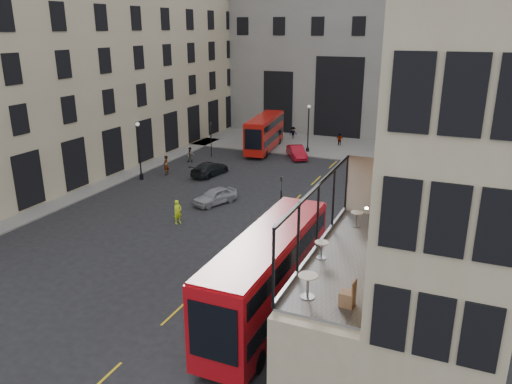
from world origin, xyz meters
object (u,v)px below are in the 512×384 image
at_px(bus_near, 268,273).
at_px(cafe_table_mid, 322,247).
at_px(car_a, 215,196).
at_px(pedestrian_d, 384,150).
at_px(cafe_chair_d, 383,217).
at_px(cafe_chair_a, 348,298).
at_px(street_lamp_a, 140,154).
at_px(car_c, 210,169).
at_px(street_lamp_b, 308,131).
at_px(bicycle, 298,201).
at_px(pedestrian_a, 190,155).
at_px(pedestrian_b, 293,133).
at_px(traffic_light_near, 281,196).
at_px(cafe_chair_c, 377,248).
at_px(traffic_light_far, 211,135).
at_px(cafe_table_far, 357,217).
at_px(cafe_chair_b, 373,261).
at_px(cyclist, 178,212).
at_px(car_b, 297,152).
at_px(pedestrian_c, 340,140).
at_px(pedestrian_e, 166,165).
at_px(cafe_table_near, 308,283).
at_px(bus_far, 265,131).

height_order(bus_near, cafe_table_mid, cafe_table_mid).
relative_size(car_a, pedestrian_d, 1.97).
bearing_deg(cafe_chair_d, cafe_chair_a, -88.60).
height_order(street_lamp_a, car_c, street_lamp_a).
xyz_separation_m(street_lamp_b, bicycle, (4.65, -17.26, -1.96)).
distance_m(car_c, cafe_chair_a, 32.14).
relative_size(bicycle, pedestrian_a, 1.03).
height_order(bus_near, pedestrian_b, bus_near).
bearing_deg(street_lamp_b, traffic_light_near, -77.20).
height_order(pedestrian_a, cafe_chair_a, cafe_chair_a).
xyz_separation_m(cafe_table_mid, cafe_chair_c, (1.98, 1.18, -0.18)).
bearing_deg(traffic_light_far, cafe_chair_c, -50.88).
height_order(traffic_light_far, cafe_table_far, cafe_table_far).
bearing_deg(cafe_chair_b, cyclist, 145.77).
xyz_separation_m(traffic_light_near, cafe_table_far, (6.98, -8.82, 2.64)).
height_order(traffic_light_far, street_lamp_a, street_lamp_a).
relative_size(car_a, cafe_table_far, 5.33).
bearing_deg(pedestrian_a, bicycle, -39.69).
xyz_separation_m(pedestrian_b, cafe_table_mid, (15.14, -40.52, 4.27)).
height_order(car_b, pedestrian_b, pedestrian_b).
bearing_deg(cafe_chair_a, pedestrian_b, 111.21).
bearing_deg(pedestrian_d, pedestrian_c, 46.29).
height_order(pedestrian_c, pedestrian_e, pedestrian_e).
relative_size(street_lamp_b, cyclist, 3.05).
distance_m(pedestrian_b, cafe_table_far, 40.07).
bearing_deg(cafe_table_near, cyclist, 135.22).
bearing_deg(cafe_chair_b, street_lamp_b, 111.26).
height_order(cafe_chair_b, cafe_chair_c, cafe_chair_c).
relative_size(car_b, bicycle, 2.51).
distance_m(bus_near, car_c, 25.09).
bearing_deg(car_a, car_c, 144.25).
bearing_deg(street_lamp_b, pedestrian_e, -124.98).
height_order(street_lamp_a, street_lamp_b, same).
xyz_separation_m(traffic_light_near, cafe_chair_a, (8.22, -15.86, 2.47)).
distance_m(bicycle, pedestrian_b, 24.54).
relative_size(car_a, pedestrian_b, 2.36).
height_order(pedestrian_b, cafe_chair_b, cafe_chair_b).
bearing_deg(pedestrian_c, car_b, 61.01).
height_order(bus_near, cafe_chair_d, cafe_chair_d).
relative_size(bus_far, bicycle, 6.09).
distance_m(traffic_light_far, cafe_table_near, 38.16).
bearing_deg(traffic_light_near, cafe_chair_b, -56.15).
height_order(traffic_light_far, bus_far, bus_far).
xyz_separation_m(car_b, pedestrian_e, (-9.40, -10.88, 0.27)).
bearing_deg(pedestrian_e, cafe_chair_a, 35.37).
xyz_separation_m(car_a, car_c, (-4.22, 6.95, -0.00)).
xyz_separation_m(bus_far, pedestrian_d, (13.15, 1.55, -1.23)).
height_order(traffic_light_near, bus_far, bus_far).
distance_m(cafe_table_near, cafe_chair_b, 3.64).
relative_size(bus_far, car_a, 2.63).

